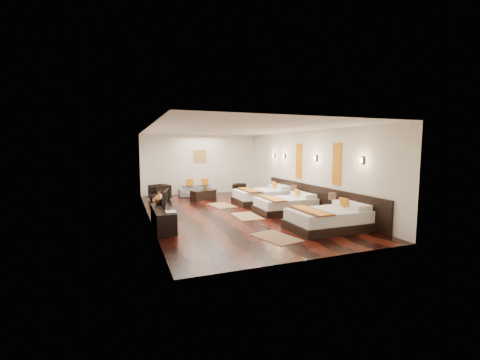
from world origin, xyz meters
name	(u,v)px	position (x,y,z in m)	size (l,w,h in m)	color
floor	(233,212)	(0.00, 0.00, 0.00)	(5.50, 9.50, 0.01)	black
ceiling	(233,129)	(0.00, 0.00, 2.80)	(5.50, 9.50, 0.01)	white
back_wall	(200,164)	(0.00, 4.75, 1.40)	(5.50, 0.01, 2.80)	silver
left_wall	(148,174)	(-2.75, 0.00, 1.40)	(0.01, 9.50, 2.80)	silver
right_wall	(304,169)	(2.75, 0.00, 1.40)	(0.01, 9.50, 2.80)	silver
headboard_panel	(315,198)	(2.71, -0.80, 0.45)	(0.08, 6.60, 0.90)	black
bed_near	(329,219)	(1.70, -2.97, 0.28)	(2.18, 1.37, 0.83)	black
bed_mid	(286,205)	(1.70, -0.62, 0.26)	(2.01, 1.27, 0.77)	black
bed_far	(263,196)	(1.70, 1.21, 0.29)	(2.21, 1.39, 0.84)	black
nightstand_a	(332,210)	(2.44, -2.09, 0.29)	(0.42, 0.42, 0.83)	black
nightstand_b	(294,199)	(2.44, 0.16, 0.29)	(0.41, 0.41, 0.82)	black
jute_mat_near	(276,237)	(-0.02, -3.17, 0.01)	(0.75, 1.20, 0.01)	#926E4A
jute_mat_mid	(247,216)	(0.21, -0.70, 0.01)	(0.75, 1.20, 0.01)	#926E4A
jute_mat_far	(222,205)	(0.01, 1.37, 0.01)	(0.75, 1.20, 0.01)	#926E4A
tv_console	(163,218)	(-2.50, -1.27, 0.28)	(0.50, 1.80, 0.55)	black
tv	(163,199)	(-2.45, -1.07, 0.79)	(0.83, 0.11, 0.48)	black
book	(166,212)	(-2.50, -1.89, 0.57)	(0.26, 0.34, 0.03)	black
figurine	(160,198)	(-2.50, -0.56, 0.74)	(0.36, 0.36, 0.37)	brown
sofa	(198,191)	(-0.32, 3.98, 0.25)	(1.69, 0.66, 0.49)	slate
armchair_left	(160,192)	(-2.05, 3.49, 0.33)	(0.71, 0.73, 0.66)	black
armchair_right	(240,190)	(1.48, 3.31, 0.29)	(0.61, 0.63, 0.57)	black
coffee_table	(203,195)	(-0.32, 2.93, 0.20)	(1.00, 0.50, 0.40)	black
table_plant	(205,187)	(-0.20, 2.99, 0.53)	(0.24, 0.21, 0.26)	#22521B
orange_panel_a	(337,164)	(2.73, -1.90, 1.70)	(0.04, 0.40, 1.30)	#D86014
orange_panel_b	(299,161)	(2.73, 0.30, 1.70)	(0.04, 0.40, 1.30)	#D86014
sconce_near	(362,160)	(2.70, -3.00, 1.85)	(0.07, 0.12, 0.18)	black
sconce_mid	(316,158)	(2.70, -0.80, 1.85)	(0.07, 0.12, 0.18)	black
sconce_far	(284,156)	(2.70, 1.40, 1.85)	(0.07, 0.12, 0.18)	black
sconce_lounge	(274,156)	(2.70, 2.30, 1.85)	(0.07, 0.12, 0.18)	black
gold_artwork	(200,156)	(0.00, 4.73, 1.80)	(0.60, 0.04, 0.60)	#AD873F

